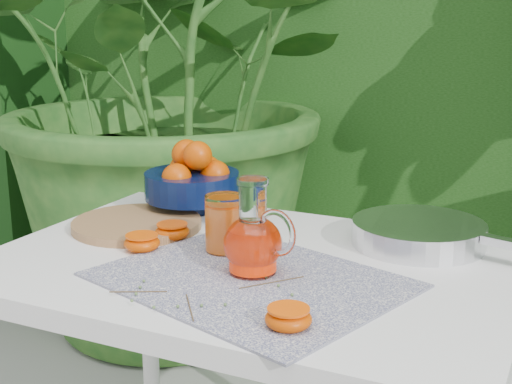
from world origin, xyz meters
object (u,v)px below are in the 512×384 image
at_px(white_table, 252,299).
at_px(juice_pitcher, 254,241).
at_px(cutting_board, 137,224).
at_px(fruit_bowl, 193,179).
at_px(saute_pan, 420,232).

relative_size(white_table, juice_pitcher, 5.69).
distance_m(cutting_board, fruit_bowl, 0.19).
bearing_deg(fruit_bowl, juice_pitcher, -45.41).
relative_size(cutting_board, juice_pitcher, 1.62).
distance_m(white_table, cutting_board, 0.34).
height_order(white_table, juice_pitcher, juice_pitcher).
xyz_separation_m(white_table, saute_pan, (0.27, 0.23, 0.11)).
relative_size(juice_pitcher, saute_pan, 0.36).
xyz_separation_m(white_table, fruit_bowl, (-0.27, 0.24, 0.16)).
relative_size(cutting_board, saute_pan, 0.57).
bearing_deg(cutting_board, white_table, -13.60).
bearing_deg(white_table, fruit_bowl, 138.15).
bearing_deg(white_table, saute_pan, 39.81).
bearing_deg(juice_pitcher, fruit_bowl, 134.59).
relative_size(cutting_board, fruit_bowl, 1.11).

